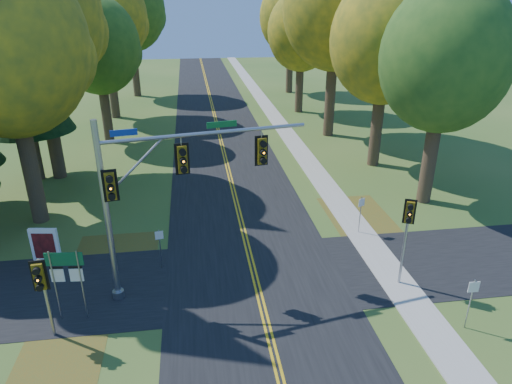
{
  "coord_description": "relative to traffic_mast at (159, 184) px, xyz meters",
  "views": [
    {
      "loc": [
        -2.43,
        -15.29,
        11.76
      ],
      "look_at": [
        0.38,
        4.24,
        3.2
      ],
      "focal_mm": 32.0,
      "sensor_mm": 36.0,
      "label": 1
    }
  ],
  "objects": [
    {
      "name": "ground",
      "position": [
        3.85,
        -1.62,
        -4.93
      ],
      "size": [
        160.0,
        160.0,
        0.0
      ],
      "primitive_type": "plane",
      "color": "#2D551E",
      "rests_on": "ground"
    },
    {
      "name": "road_main",
      "position": [
        3.85,
        -1.62,
        -4.92
      ],
      "size": [
        8.0,
        160.0,
        0.02
      ],
      "primitive_type": "cube",
      "color": "black",
      "rests_on": "ground"
    },
    {
      "name": "road_cross",
      "position": [
        3.85,
        0.38,
        -4.92
      ],
      "size": [
        60.0,
        6.0,
        0.02
      ],
      "primitive_type": "cube",
      "color": "black",
      "rests_on": "ground"
    },
    {
      "name": "centerline_left",
      "position": [
        3.75,
        -1.62,
        -4.9
      ],
      "size": [
        0.1,
        160.0,
        0.01
      ],
      "primitive_type": "cube",
      "color": "gold",
      "rests_on": "road_main"
    },
    {
      "name": "centerline_right",
      "position": [
        3.95,
        -1.62,
        -4.9
      ],
      "size": [
        0.1,
        160.0,
        0.01
      ],
      "primitive_type": "cube",
      "color": "gold",
      "rests_on": "road_main"
    },
    {
      "name": "sidewalk_east",
      "position": [
        10.05,
        -1.62,
        -4.9
      ],
      "size": [
        1.6,
        160.0,
        0.06
      ],
      "primitive_type": "cube",
      "color": "#9E998E",
      "rests_on": "ground"
    },
    {
      "name": "leaf_patch_w_near",
      "position": [
        -2.65,
        2.38,
        -4.92
      ],
      "size": [
        4.0,
        6.0,
        0.0
      ],
      "primitive_type": "cube",
      "color": "brown",
      "rests_on": "ground"
    },
    {
      "name": "leaf_patch_e",
      "position": [
        10.65,
        4.38,
        -4.92
      ],
      "size": [
        3.5,
        8.0,
        0.0
      ],
      "primitive_type": "cube",
      "color": "brown",
      "rests_on": "ground"
    },
    {
      "name": "leaf_patch_w_far",
      "position": [
        -3.65,
        -4.62,
        -4.92
      ],
      "size": [
        3.0,
        5.0,
        0.0
      ],
      "primitive_type": "cube",
      "color": "brown",
      "rests_on": "ground"
    },
    {
      "name": "tree_w_a",
      "position": [
        -7.28,
        7.76,
        4.56
      ],
      "size": [
        8.0,
        8.0,
        14.15
      ],
      "color": "#38281C",
      "rests_on": "ground"
    },
    {
      "name": "tree_e_a",
      "position": [
        15.42,
        7.15,
        3.6
      ],
      "size": [
        7.2,
        7.2,
        12.73
      ],
      "color": "#38281C",
      "rests_on": "ground"
    },
    {
      "name": "tree_w_b",
      "position": [
        -7.87,
        14.67,
        5.44
      ],
      "size": [
        8.6,
        8.6,
        15.38
      ],
      "color": "#38281C",
      "rests_on": "ground"
    },
    {
      "name": "tree_e_b",
      "position": [
        14.82,
        13.96,
        3.97
      ],
      "size": [
        7.6,
        7.6,
        13.33
      ],
      "color": "#38281C",
      "rests_on": "ground"
    },
    {
      "name": "tree_w_c",
      "position": [
        -5.69,
        22.85,
        3.01
      ],
      "size": [
        6.8,
        6.8,
        11.91
      ],
      "color": "#38281C",
      "rests_on": "ground"
    },
    {
      "name": "tree_e_c",
      "position": [
        13.73,
        22.07,
        5.73
      ],
      "size": [
        8.8,
        8.8,
        15.79
      ],
      "color": "#38281C",
      "rests_on": "ground"
    },
    {
      "name": "tree_w_d",
      "position": [
        -6.28,
        31.56,
        4.85
      ],
      "size": [
        8.2,
        8.2,
        14.56
      ],
      "color": "#38281C",
      "rests_on": "ground"
    },
    {
      "name": "tree_e_d",
      "position": [
        13.11,
        31.25,
        3.31
      ],
      "size": [
        7.0,
        7.0,
        12.32
      ],
      "color": "#38281C",
      "rests_on": "ground"
    },
    {
      "name": "tree_w_e",
      "position": [
        -5.07,
        42.47,
        5.14
      ],
      "size": [
        8.4,
        8.4,
        14.97
      ],
      "color": "#38281C",
      "rests_on": "ground"
    },
    {
      "name": "tree_e_e",
      "position": [
        14.32,
        41.96,
        4.26
      ],
      "size": [
        7.8,
        7.8,
        13.74
      ],
      "color": "#38281C",
      "rests_on": "ground"
    },
    {
      "name": "pine_c",
      "position": [
        -9.15,
        14.38,
        4.76
      ],
      "size": [
        5.6,
        5.6,
        20.56
      ],
      "color": "#38281C",
      "rests_on": "ground"
    },
    {
      "name": "traffic_mast",
      "position": [
        0.0,
        0.0,
        0.0
      ],
      "size": [
        8.34,
        2.01,
        7.67
      ],
      "rotation": [
        0.0,
        0.0,
        0.18
      ],
      "color": "#94959C",
      "rests_on": "ground"
    },
    {
      "name": "east_signal_pole",
      "position": [
        10.02,
        -1.22,
        -1.76
      ],
      "size": [
        0.45,
        0.55,
        4.18
      ],
      "rotation": [
        0.0,
        0.0,
        -0.43
      ],
      "color": "#9C9FA4",
      "rests_on": "ground"
    },
    {
      "name": "ped_signal_pole",
      "position": [
        -4.13,
        -2.58,
        -2.4
      ],
      "size": [
        0.54,
        0.62,
        3.4
      ],
      "rotation": [
        0.0,
        0.0,
        0.08
      ],
      "color": "#95979D",
      "rests_on": "ground"
    },
    {
      "name": "route_sign_cluster",
      "position": [
        -3.61,
        -1.43,
        -2.79
      ],
      "size": [
        1.42,
        0.2,
        3.04
      ],
      "rotation": [
        0.0,
        0.0,
        -0.1
      ],
      "color": "gray",
      "rests_on": "ground"
    },
    {
      "name": "info_kiosk",
      "position": [
        -5.74,
        2.96,
        -4.03
      ],
      "size": [
        1.32,
        0.38,
        1.82
      ],
      "rotation": [
        0.0,
        0.0,
        -0.15
      ],
      "color": "white",
      "rests_on": "ground"
    },
    {
      "name": "reg_sign_e_north",
      "position": [
        9.95,
        3.67,
        -3.5
      ],
      "size": [
        0.38,
        0.19,
        2.09
      ],
      "rotation": [
        0.0,
        0.0,
        0.42
      ],
      "color": "gray",
      "rests_on": "ground"
    },
    {
      "name": "reg_sign_e_south",
      "position": [
        11.35,
        -4.21,
        -3.44
      ],
      "size": [
        0.42,
        0.07,
        2.18
      ],
      "rotation": [
        0.0,
        0.0,
        -0.04
      ],
      "color": "gray",
      "rests_on": "ground"
    },
    {
      "name": "reg_sign_w",
      "position": [
        -0.35,
        1.78,
        -3.58
      ],
      "size": [
        0.37,
        0.1,
        1.97
      ],
      "rotation": [
        0.0,
        0.0,
        0.19
      ],
      "color": "gray",
      "rests_on": "ground"
    }
  ]
}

